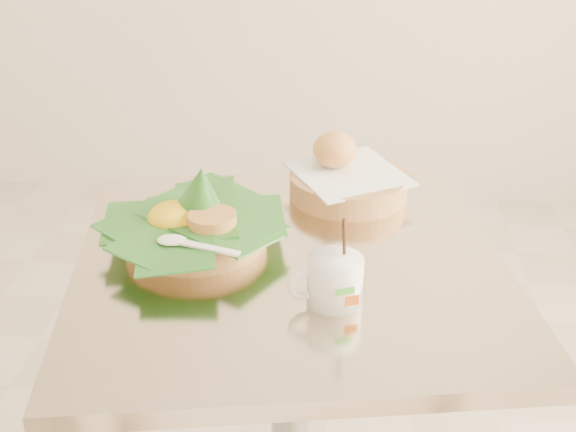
# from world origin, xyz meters

# --- Properties ---
(cafe_table) EXTENTS (0.81, 0.81, 0.75)m
(cafe_table) POSITION_xyz_m (0.16, -0.04, 0.53)
(cafe_table) COLOR gray
(cafe_table) RESTS_ON floor
(rice_basket) EXTENTS (0.30, 0.30, 0.15)m
(rice_basket) POSITION_xyz_m (-0.00, 0.00, 0.79)
(rice_basket) COLOR tan
(rice_basket) RESTS_ON cafe_table
(bread_basket) EXTENTS (0.26, 0.26, 0.12)m
(bread_basket) POSITION_xyz_m (0.25, 0.21, 0.78)
(bread_basket) COLOR tan
(bread_basket) RESTS_ON cafe_table
(coffee_mug) EXTENTS (0.11, 0.09, 0.14)m
(coffee_mug) POSITION_xyz_m (0.24, -0.16, 0.79)
(coffee_mug) COLOR white
(coffee_mug) RESTS_ON cafe_table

